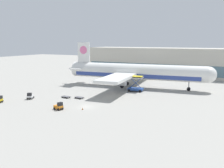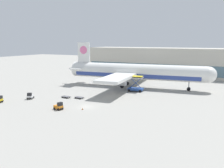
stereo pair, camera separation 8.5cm
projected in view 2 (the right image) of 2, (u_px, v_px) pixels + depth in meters
The scene contains 9 objects.
ground_plane at pixel (86, 107), 67.54m from camera, with size 400.00×400.00×0.00m, color #9E9B93.
terminal_building at pixel (174, 62), 128.30m from camera, with size 90.00×18.20×14.00m.
airplane_main at pixel (133, 72), 95.17m from camera, with size 58.00×48.59×17.00m.
scissor_lift_loader at pixel (136, 86), 87.89m from camera, with size 5.50×3.87×5.44m.
baggage_tug_foreground at pixel (59, 106), 64.62m from camera, with size 2.66×2.00×2.00m.
baggage_tug_mid at pixel (30, 96), 76.48m from camera, with size 2.42×2.80×2.00m.
baggage_dolly_lead at pixel (66, 97), 78.08m from camera, with size 3.76×1.79×0.48m.
baggage_dolly_second at pixel (79, 97), 77.15m from camera, with size 3.76×1.79×0.48m.
traffic_cone_near at pixel (82, 109), 64.60m from camera, with size 0.40×0.40×0.60m.
Camera 2 is at (36.26, -54.99, 17.63)m, focal length 40.00 mm.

